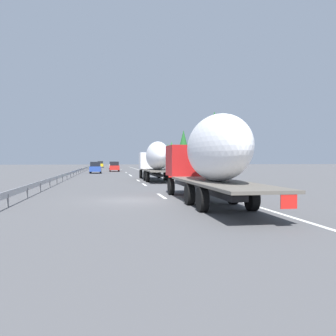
{
  "coord_description": "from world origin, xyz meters",
  "views": [
    {
      "loc": [
        -19.6,
        1.42,
        2.17
      ],
      "look_at": [
        10.4,
        -3.6,
        1.52
      ],
      "focal_mm": 38.62,
      "sensor_mm": 36.0,
      "label": 1
    }
  ],
  "objects_px": {
    "truck_trailing": "(209,155)",
    "car_silver_hatch": "(113,165)",
    "car_blue_sedan": "(96,168)",
    "car_red_compact": "(114,167)",
    "road_sign": "(163,161)",
    "truck_lead": "(156,158)",
    "car_yellow_coupe": "(100,164)"
  },
  "relations": [
    {
      "from": "truck_trailing",
      "to": "car_blue_sedan",
      "type": "xyz_separation_m",
      "value": [
        43.94,
        7.03,
        -1.5
      ]
    },
    {
      "from": "truck_trailing",
      "to": "truck_lead",
      "type": "bearing_deg",
      "value": -0.0
    },
    {
      "from": "car_silver_hatch",
      "to": "car_yellow_coupe",
      "type": "bearing_deg",
      "value": 10.28
    },
    {
      "from": "car_silver_hatch",
      "to": "car_blue_sedan",
      "type": "height_order",
      "value": "car_blue_sedan"
    },
    {
      "from": "car_blue_sedan",
      "to": "road_sign",
      "type": "relative_size",
      "value": 1.56
    },
    {
      "from": "car_red_compact",
      "to": "road_sign",
      "type": "height_order",
      "value": "road_sign"
    },
    {
      "from": "car_red_compact",
      "to": "road_sign",
      "type": "xyz_separation_m",
      "value": [
        -17.76,
        -6.85,
        1.06
      ]
    },
    {
      "from": "truck_lead",
      "to": "car_blue_sedan",
      "type": "relative_size",
      "value": 3.0
    },
    {
      "from": "truck_lead",
      "to": "car_red_compact",
      "type": "distance_m",
      "value": 33.05
    },
    {
      "from": "car_yellow_coupe",
      "to": "car_silver_hatch",
      "type": "distance_m",
      "value": 19.34
    },
    {
      "from": "truck_trailing",
      "to": "road_sign",
      "type": "relative_size",
      "value": 4.92
    },
    {
      "from": "truck_trailing",
      "to": "car_red_compact",
      "type": "relative_size",
      "value": 3.1
    },
    {
      "from": "truck_trailing",
      "to": "car_red_compact",
      "type": "bearing_deg",
      "value": 4.02
    },
    {
      "from": "car_red_compact",
      "to": "car_blue_sedan",
      "type": "distance_m",
      "value": 9.99
    },
    {
      "from": "car_yellow_coupe",
      "to": "car_blue_sedan",
      "type": "bearing_deg",
      "value": -179.81
    },
    {
      "from": "car_silver_hatch",
      "to": "car_blue_sedan",
      "type": "relative_size",
      "value": 1.05
    },
    {
      "from": "car_yellow_coupe",
      "to": "road_sign",
      "type": "relative_size",
      "value": 1.49
    },
    {
      "from": "truck_lead",
      "to": "truck_trailing",
      "type": "relative_size",
      "value": 0.95
    },
    {
      "from": "truck_lead",
      "to": "car_silver_hatch",
      "type": "distance_m",
      "value": 53.04
    },
    {
      "from": "car_silver_hatch",
      "to": "truck_lead",
      "type": "bearing_deg",
      "value": -175.95
    },
    {
      "from": "truck_trailing",
      "to": "road_sign",
      "type": "height_order",
      "value": "truck_trailing"
    },
    {
      "from": "car_silver_hatch",
      "to": "truck_trailing",
      "type": "bearing_deg",
      "value": -177.08
    },
    {
      "from": "car_yellow_coupe",
      "to": "car_blue_sedan",
      "type": "relative_size",
      "value": 0.95
    },
    {
      "from": "truck_trailing",
      "to": "car_silver_hatch",
      "type": "xyz_separation_m",
      "value": [
        73.45,
        3.74,
        -1.51
      ]
    },
    {
      "from": "car_red_compact",
      "to": "car_silver_hatch",
      "type": "bearing_deg",
      "value": -0.02
    },
    {
      "from": "car_red_compact",
      "to": "car_yellow_coupe",
      "type": "bearing_deg",
      "value": 5.04
    },
    {
      "from": "truck_trailing",
      "to": "car_blue_sedan",
      "type": "distance_m",
      "value": 44.52
    },
    {
      "from": "truck_trailing",
      "to": "car_blue_sedan",
      "type": "relative_size",
      "value": 3.15
    },
    {
      "from": "road_sign",
      "to": "car_blue_sedan",
      "type": "bearing_deg",
      "value": 50.59
    },
    {
      "from": "car_yellow_coupe",
      "to": "road_sign",
      "type": "distance_m",
      "value": 57.81
    },
    {
      "from": "car_yellow_coupe",
      "to": "car_blue_sedan",
      "type": "distance_m",
      "value": 48.55
    },
    {
      "from": "car_red_compact",
      "to": "car_blue_sedan",
      "type": "bearing_deg",
      "value": 160.8
    }
  ]
}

